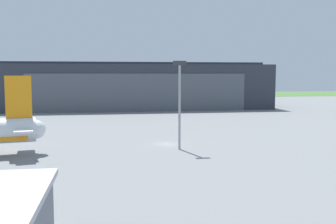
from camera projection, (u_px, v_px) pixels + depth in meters
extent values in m
plane|color=slate|center=(166.00, 144.00, 77.92)|extent=(440.00, 440.00, 0.00)
cube|color=#457233|center=(125.00, 95.00, 259.43)|extent=(440.00, 56.00, 0.08)
cube|color=#2D333D|center=(136.00, 87.00, 162.50)|extent=(109.16, 34.89, 18.02)
cube|color=#4C515B|center=(139.00, 93.00, 145.38)|extent=(82.96, 0.30, 14.42)
cube|color=#2D333D|center=(135.00, 64.00, 161.58)|extent=(109.16, 8.37, 1.20)
sphere|color=silver|center=(36.00, 129.00, 68.17)|extent=(3.36, 3.36, 3.36)
cube|color=orange|center=(18.00, 97.00, 66.71)|extent=(4.32, 1.22, 7.32)
cube|color=silver|center=(24.00, 125.00, 70.46)|extent=(4.09, 6.49, 0.28)
cube|color=silver|center=(24.00, 130.00, 64.44)|extent=(4.09, 6.49, 0.28)
cube|color=silver|center=(10.00, 127.00, 92.98)|extent=(2.56, 2.56, 1.82)
cube|color=#28282D|center=(19.00, 127.00, 95.00)|extent=(3.76, 3.78, 1.43)
cylinder|color=black|center=(8.00, 131.00, 93.84)|extent=(0.75, 0.76, 0.81)
cylinder|color=black|center=(14.00, 131.00, 92.58)|extent=(0.75, 0.76, 0.81)
cylinder|color=black|center=(19.00, 129.00, 96.25)|extent=(0.75, 0.76, 0.81)
cylinder|color=black|center=(24.00, 130.00, 94.99)|extent=(0.75, 0.76, 0.81)
cylinder|color=#99999E|center=(180.00, 108.00, 71.68)|extent=(0.44, 0.44, 15.73)
cube|color=#333338|center=(180.00, 63.00, 70.88)|extent=(2.40, 0.50, 0.80)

